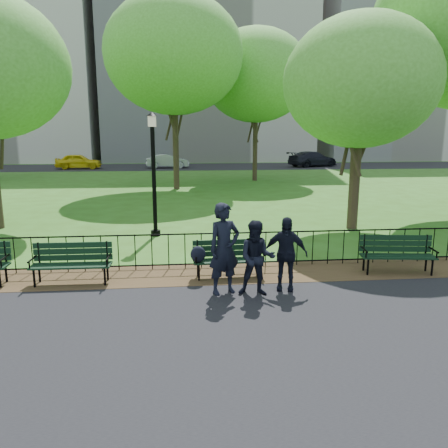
{
  "coord_description": "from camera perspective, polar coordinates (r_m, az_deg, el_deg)",
  "views": [
    {
      "loc": [
        -1.47,
        -8.33,
        3.29
      ],
      "look_at": [
        -0.49,
        1.5,
        1.22
      ],
      "focal_mm": 35.0,
      "sensor_mm": 36.0,
      "label": 1
    }
  ],
  "objects": [
    {
      "name": "tree_near_e",
      "position": [
        15.7,
        17.41,
        17.28
      ],
      "size": [
        5.09,
        5.09,
        7.09
      ],
      "color": "#2D2116",
      "rests_on": "ground"
    },
    {
      "name": "apartment_west",
      "position": [
        60.74,
        -27.08,
        19.81
      ],
      "size": [
        22.0,
        15.0,
        26.0
      ],
      "primitive_type": "cube",
      "color": "beige",
      "rests_on": "ground"
    },
    {
      "name": "park_bench_right_a",
      "position": [
        11.16,
        21.65,
        -3.19
      ],
      "size": [
        1.76,
        0.74,
        0.97
      ],
      "rotation": [
        0.0,
        0.0,
        -0.13
      ],
      "color": "black",
      "rests_on": "ground"
    },
    {
      "name": "park_bench_left_a",
      "position": [
        10.23,
        -19.26,
        -4.31
      ],
      "size": [
        1.73,
        0.56,
        0.98
      ],
      "rotation": [
        0.0,
        0.0,
        -0.02
      ],
      "color": "black",
      "rests_on": "ground"
    },
    {
      "name": "person_mid",
      "position": [
        8.91,
        4.32,
        -4.47
      ],
      "size": [
        0.81,
        0.51,
        1.56
      ],
      "primitive_type": "imported",
      "rotation": [
        0.0,
        0.0,
        -0.16
      ],
      "color": "black",
      "rests_on": "asphalt_path"
    },
    {
      "name": "far_street",
      "position": [
        43.48,
        -3.77,
        7.48
      ],
      "size": [
        70.0,
        9.0,
        0.01
      ],
      "primitive_type": "cube",
      "color": "black",
      "rests_on": "ground"
    },
    {
      "name": "dirt_strip",
      "position": [
        10.46,
        2.7,
        -6.4
      ],
      "size": [
        60.0,
        1.6,
        0.01
      ],
      "primitive_type": "cube",
      "color": "#392A17",
      "rests_on": "ground"
    },
    {
      "name": "apartment_east",
      "position": [
        63.27,
        21.32,
        18.98
      ],
      "size": [
        20.0,
        15.0,
        24.0
      ],
      "primitive_type": "cube",
      "color": "beige",
      "rests_on": "ground"
    },
    {
      "name": "sedan_dark",
      "position": [
        44.33,
        11.51,
        8.32
      ],
      "size": [
        5.52,
        3.8,
        1.48
      ],
      "primitive_type": "imported",
      "rotation": [
        0.0,
        0.0,
        1.94
      ],
      "color": "black",
      "rests_on": "far_street"
    },
    {
      "name": "tree_far_e",
      "position": [
        30.89,
        4.22,
        18.75
      ],
      "size": [
        7.26,
        7.26,
        10.11
      ],
      "color": "#2D2116",
      "rests_on": "ground"
    },
    {
      "name": "asphalt_path",
      "position": [
        6.1,
        9.86,
        -20.87
      ],
      "size": [
        60.0,
        9.2,
        0.01
      ],
      "primitive_type": "cube",
      "color": "black",
      "rests_on": "ground"
    },
    {
      "name": "taxi",
      "position": [
        42.73,
        -18.46,
        7.77
      ],
      "size": [
        4.16,
        1.86,
        1.39
      ],
      "primitive_type": "imported",
      "rotation": [
        0.0,
        0.0,
        1.62
      ],
      "color": "yellow",
      "rests_on": "far_street"
    },
    {
      "name": "park_bench_main",
      "position": [
        10.0,
        -0.86,
        -3.98
      ],
      "size": [
        1.71,
        0.57,
        0.93
      ],
      "rotation": [
        0.0,
        0.0,
        0.04
      ],
      "color": "black",
      "rests_on": "ground"
    },
    {
      "name": "apartment_mid",
      "position": [
        57.64,
        -2.31,
        23.55
      ],
      "size": [
        24.0,
        15.0,
        30.0
      ],
      "primitive_type": "cube",
      "color": "#B4AFA4",
      "rests_on": "ground"
    },
    {
      "name": "sedan_silver",
      "position": [
        41.87,
        -7.4,
        8.16
      ],
      "size": [
        4.1,
        1.69,
        1.32
      ],
      "primitive_type": "imported",
      "rotation": [
        0.0,
        0.0,
        1.64
      ],
      "color": "#9FA1A7",
      "rests_on": "far_street"
    },
    {
      "name": "tree_far_c",
      "position": [
        26.41,
        -6.58,
        21.14
      ],
      "size": [
        7.84,
        7.84,
        10.93
      ],
      "color": "#2D2116",
      "rests_on": "ground"
    },
    {
      "name": "lamppost",
      "position": [
        14.08,
        -9.18,
        6.99
      ],
      "size": [
        0.35,
        0.35,
        3.92
      ],
      "color": "black",
      "rests_on": "ground"
    },
    {
      "name": "person_left",
      "position": [
        8.93,
        0.04,
        -3.25
      ],
      "size": [
        0.81,
        0.68,
        1.9
      ],
      "primitive_type": "imported",
      "rotation": [
        0.0,
        0.0,
        0.38
      ],
      "color": "black",
      "rests_on": "asphalt_path"
    },
    {
      "name": "person_right",
      "position": [
        9.28,
        8.02,
        -3.84
      ],
      "size": [
        0.99,
        0.61,
        1.57
      ],
      "primitive_type": "imported",
      "rotation": [
        0.0,
        0.0,
        -0.27
      ],
      "color": "black",
      "rests_on": "asphalt_path"
    },
    {
      "name": "iron_fence",
      "position": [
        10.8,
        2.34,
        -3.13
      ],
      "size": [
        24.06,
        0.06,
        1.0
      ],
      "color": "black",
      "rests_on": "ground"
    },
    {
      "name": "ground",
      "position": [
        9.07,
        4.09,
        -9.42
      ],
      "size": [
        120.0,
        120.0,
        0.0
      ],
      "primitive_type": "plane",
      "color": "#335C18"
    }
  ]
}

